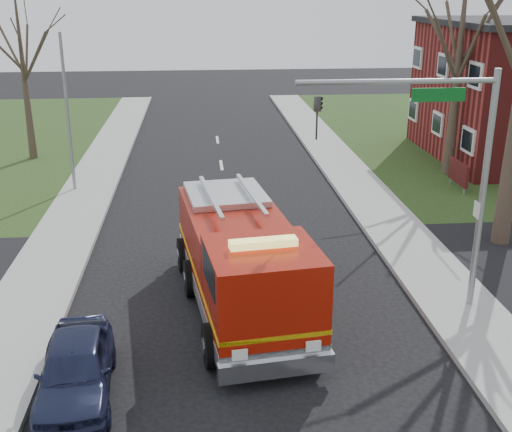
{
  "coord_description": "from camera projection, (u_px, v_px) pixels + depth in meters",
  "views": [
    {
      "loc": [
        -1.13,
        -14.45,
        8.7
      ],
      "look_at": [
        0.58,
        4.35,
        2.0
      ],
      "focal_mm": 45.0,
      "sensor_mm": 36.0,
      "label": 1
    }
  ],
  "objects": [
    {
      "name": "fire_engine",
      "position": [
        243.0,
        265.0,
        17.85
      ],
      "size": [
        3.84,
        8.14,
        3.17
      ],
      "rotation": [
        0.0,
        0.0,
        0.13
      ],
      "color": "#971306",
      "rests_on": "ground"
    },
    {
      "name": "health_center_sign",
      "position": [
        458.0,
        173.0,
        28.9
      ],
      "size": [
        0.12,
        2.0,
        1.4
      ],
      "color": "#471012",
      "rests_on": "ground"
    },
    {
      "name": "sidewalk_right",
      "position": [
        481.0,
        332.0,
        17.07
      ],
      "size": [
        2.4,
        80.0,
        0.15
      ],
      "primitive_type": "cube",
      "color": "gray",
      "rests_on": "ground"
    },
    {
      "name": "bare_tree_left",
      "position": [
        22.0,
        54.0,
        32.62
      ],
      "size": [
        4.5,
        4.5,
        9.0
      ],
      "color": "#362A20",
      "rests_on": "ground"
    },
    {
      "name": "traffic_signal_mast",
      "position": [
        441.0,
        150.0,
        16.84
      ],
      "size": [
        5.29,
        0.18,
        6.8
      ],
      "color": "gray",
      "rests_on": "ground"
    },
    {
      "name": "utility_pole_far",
      "position": [
        68.0,
        115.0,
        27.95
      ],
      "size": [
        0.14,
        0.14,
        7.0
      ],
      "primitive_type": "cylinder",
      "color": "gray",
      "rests_on": "ground"
    },
    {
      "name": "sidewalk_left",
      "position": [
        2.0,
        355.0,
        16.01
      ],
      "size": [
        2.4,
        80.0,
        0.15
      ],
      "primitive_type": "cube",
      "color": "gray",
      "rests_on": "ground"
    },
    {
      "name": "bare_tree_far",
      "position": [
        461.0,
        40.0,
        29.41
      ],
      "size": [
        5.25,
        5.25,
        10.5
      ],
      "color": "#362A20",
      "rests_on": "ground"
    },
    {
      "name": "ground",
      "position": [
        249.0,
        345.0,
        16.57
      ],
      "size": [
        120.0,
        120.0,
        0.0
      ],
      "primitive_type": "plane",
      "color": "black",
      "rests_on": "ground"
    },
    {
      "name": "parked_car_maroon",
      "position": [
        76.0,
        369.0,
        14.32
      ],
      "size": [
        1.9,
        4.12,
        1.37
      ],
      "primitive_type": "imported",
      "rotation": [
        0.0,
        0.0,
        0.07
      ],
      "color": "#1B203D",
      "rests_on": "ground"
    }
  ]
}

